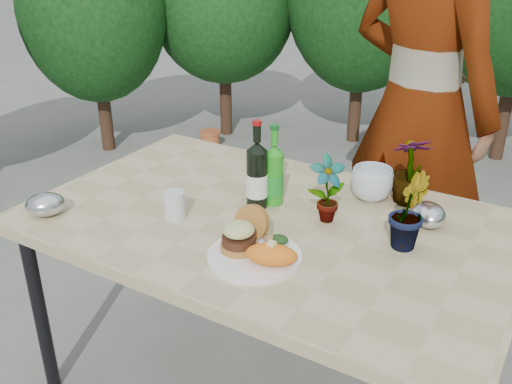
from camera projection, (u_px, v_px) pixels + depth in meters
The scene contains 17 objects.
patio_table at pixel (268, 233), 1.93m from camera, with size 1.60×1.00×0.75m.
shrub_hedge at pixel (458, 33), 2.95m from camera, with size 6.78×5.10×2.19m.
dinner_plate at pixel (255, 257), 1.67m from camera, with size 0.28×0.28×0.01m, color white.
burger_stack at pixel (242, 233), 1.69m from camera, with size 0.11×0.16×0.11m.
sweet_potato at pixel (272, 255), 1.61m from camera, with size 0.15×0.08×0.06m, color orange.
grilled_veg at pixel (275, 239), 1.73m from camera, with size 0.08×0.05×0.03m.
wine_bottle at pixel (257, 176), 1.94m from camera, with size 0.07×0.07×0.31m.
sparkling_water at pixel (274, 176), 1.96m from camera, with size 0.07×0.07×0.29m.
plastic_cup at pixel (175, 205), 1.89m from camera, with size 0.07×0.07×0.10m, color silver.
seedling_left at pixel (327, 190), 1.84m from camera, with size 0.12×0.08×0.23m, color #2A5C1F.
seedling_mid at pixel (408, 211), 1.70m from camera, with size 0.13×0.10×0.24m, color #28511B.
seedling_right at pixel (411, 170), 1.96m from camera, with size 0.14×0.14×0.24m, color #265F20.
blue_bowl at pixel (372, 184), 2.01m from camera, with size 0.15×0.15×0.12m, color silver.
foil_packet_left at pixel (45, 204), 1.91m from camera, with size 0.13×0.11×0.08m, color #B7BABE.
foil_packet_right at pixel (429, 215), 1.84m from camera, with size 0.13×0.11×0.08m, color silver.
person at pixel (418, 108), 2.31m from camera, with size 0.70×0.46×1.93m, color #905E48.
terracotta_pot at pixel (210, 139), 4.58m from camera, with size 0.17×0.17×0.14m.
Camera 1 is at (0.84, -1.46, 1.64)m, focal length 40.00 mm.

